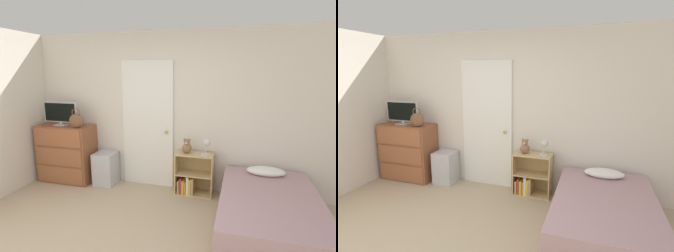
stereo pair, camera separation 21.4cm
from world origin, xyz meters
TOP-DOWN VIEW (x-y plane):
  - wall_back at (0.00, 2.24)m, footprint 10.00×0.06m
  - door_closed at (-0.27, 2.19)m, footprint 0.87×0.09m
  - dresser at (-1.72, 1.96)m, footprint 0.96×0.47m
  - tv at (-1.78, 1.94)m, footprint 0.63×0.16m
  - handbag at (-1.39, 1.84)m, footprint 0.26×0.13m
  - storage_bin at (-0.99, 2.01)m, footprint 0.35×0.37m
  - bookshelf at (0.51, 2.04)m, footprint 0.59×0.31m
  - teddy_bear at (0.43, 2.04)m, footprint 0.15×0.15m
  - desk_lamp at (0.74, 1.99)m, footprint 0.14×0.14m
  - bed at (1.60, 1.27)m, footprint 1.18×1.87m

SIDE VIEW (x-z plane):
  - bed at x=1.60m, z-range -0.05..0.53m
  - bookshelf at x=0.51m, z-range -0.07..0.59m
  - storage_bin at x=-0.99m, z-range 0.00..0.55m
  - dresser at x=-1.72m, z-range 0.00..1.00m
  - teddy_bear at x=0.43m, z-range 0.64..0.88m
  - desk_lamp at x=0.74m, z-range 0.71..0.97m
  - door_closed at x=-0.27m, z-range 0.00..2.09m
  - handbag at x=-1.39m, z-range 0.96..1.29m
  - tv at x=-1.78m, z-range 1.01..1.42m
  - wall_back at x=0.00m, z-range 0.00..2.55m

